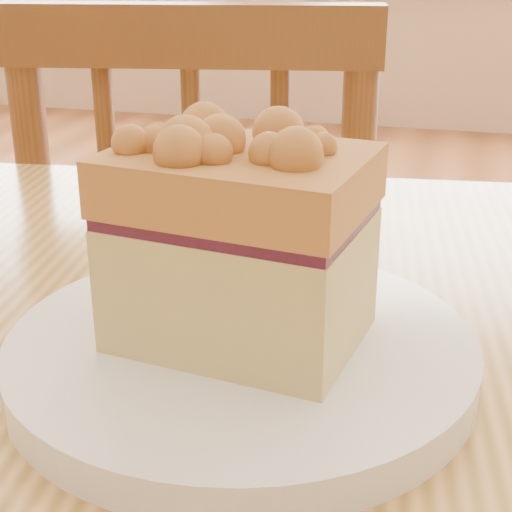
{
  "coord_description": "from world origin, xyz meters",
  "views": [
    {
      "loc": [
        0.25,
        -0.21,
        0.95
      ],
      "look_at": [
        0.16,
        0.15,
        0.8
      ],
      "focal_mm": 55.0,
      "sensor_mm": 36.0,
      "label": 1
    }
  ],
  "objects": [
    {
      "name": "cafe_chair_main",
      "position": [
        -0.03,
        0.66,
        0.46
      ],
      "size": [
        0.48,
        0.48,
        0.91
      ],
      "rotation": [
        0.0,
        0.0,
        3.33
      ],
      "color": "brown",
      "rests_on": "ground"
    },
    {
      "name": "plate",
      "position": [
        0.16,
        0.12,
        0.76
      ],
      "size": [
        0.23,
        0.23,
        0.02
      ],
      "color": "white",
      "rests_on": "cafe_table_main"
    },
    {
      "name": "cake_slice",
      "position": [
        0.16,
        0.12,
        0.82
      ],
      "size": [
        0.14,
        0.1,
        0.11
      ],
      "rotation": [
        0.0,
        0.0,
        -0.15
      ],
      "color": "#CBBE73",
      "rests_on": "plate"
    }
  ]
}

